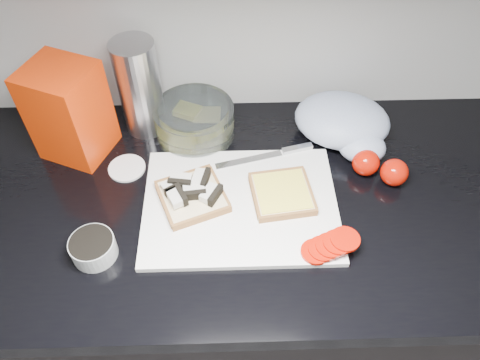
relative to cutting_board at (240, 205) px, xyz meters
name	(u,v)px	position (x,y,z in m)	size (l,w,h in m)	color
base_cabinet	(232,296)	(-0.02, 0.03, -0.48)	(3.50, 0.60, 0.86)	black
countertop	(230,201)	(-0.02, 0.03, -0.03)	(3.50, 0.64, 0.04)	black
cutting_board	(240,205)	(0.00, 0.00, 0.00)	(0.40, 0.30, 0.01)	white
bread_left	(191,194)	(-0.10, 0.02, 0.02)	(0.17, 0.17, 0.04)	beige
bread_right	(282,194)	(0.09, 0.02, 0.01)	(0.14, 0.14, 0.02)	beige
tomato_slices	(330,245)	(0.17, -0.12, 0.02)	(0.13, 0.09, 0.02)	#B71204
knife	(277,153)	(0.09, 0.14, 0.01)	(0.22, 0.07, 0.01)	#B5B5B9
seed_tub	(93,247)	(-0.28, -0.11, 0.02)	(0.09, 0.09, 0.04)	#B0B5B5
tub_lid	(127,168)	(-0.25, 0.11, 0.00)	(0.08, 0.08, 0.01)	white
glass_bowl	(194,121)	(-0.10, 0.22, 0.03)	(0.19, 0.19, 0.08)	silver
bread_bag	(69,112)	(-0.36, 0.18, 0.10)	(0.14, 0.13, 0.22)	red
steel_canister	(140,88)	(-0.22, 0.25, 0.11)	(0.10, 0.10, 0.23)	#A7A7AB
grocery_bag	(345,124)	(0.25, 0.20, 0.04)	(0.26, 0.24, 0.10)	#AEC0D6
whole_tomatoes	(380,167)	(0.30, 0.07, 0.02)	(0.11, 0.09, 0.06)	#B71204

